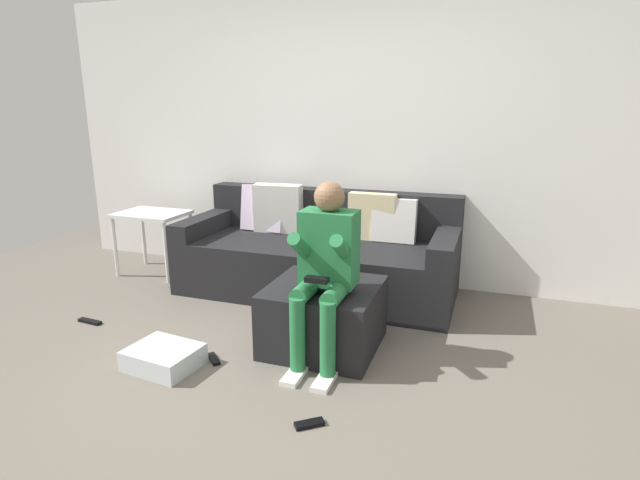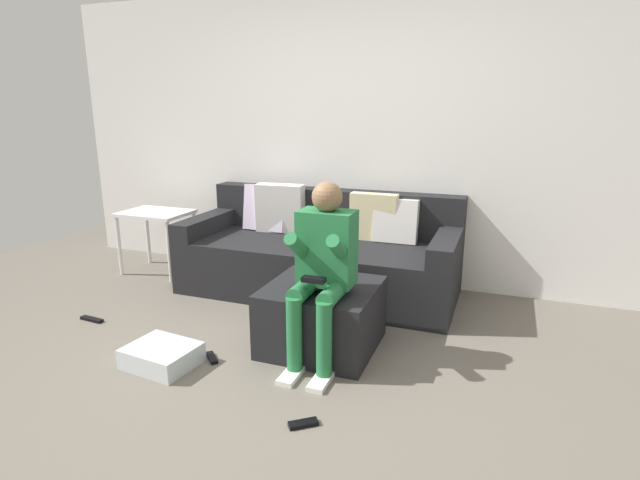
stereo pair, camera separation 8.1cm
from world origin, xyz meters
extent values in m
plane|color=#6B6359|center=(0.00, 0.00, 0.00)|extent=(7.74, 7.74, 0.00)
cube|color=white|center=(0.00, 2.08, 1.28)|extent=(5.95, 0.10, 2.57)
cube|color=black|center=(-0.20, 1.54, 0.23)|extent=(2.32, 0.97, 0.45)
cube|color=black|center=(-0.20, 1.93, 0.65)|extent=(2.32, 0.20, 0.39)
cube|color=black|center=(-1.27, 1.54, 0.53)|extent=(0.19, 0.97, 0.16)
cube|color=black|center=(0.86, 1.54, 0.53)|extent=(0.19, 0.97, 0.16)
cube|color=silver|center=(-0.80, 1.76, 0.66)|extent=(0.42, 0.20, 0.43)
cube|color=white|center=(-0.65, 1.75, 0.67)|extent=(0.45, 0.19, 0.44)
cube|color=white|center=(0.41, 1.76, 0.64)|extent=(0.37, 0.16, 0.38)
cube|color=beige|center=(0.22, 1.77, 0.65)|extent=(0.40, 0.11, 0.40)
cube|color=black|center=(0.18, 0.59, 0.22)|extent=(0.71, 0.69, 0.43)
cube|color=#26723F|center=(0.25, 0.51, 0.72)|extent=(0.34, 0.21, 0.47)
sphere|color=#8C6647|center=(0.25, 0.51, 1.04)|extent=(0.19, 0.19, 0.19)
cylinder|color=#26723F|center=(0.15, 0.35, 0.49)|extent=(0.11, 0.31, 0.11)
cylinder|color=#26723F|center=(0.15, 0.20, 0.26)|extent=(0.09, 0.09, 0.46)
cube|color=white|center=(0.15, 0.14, 0.01)|extent=(0.10, 0.22, 0.03)
cylinder|color=#26723F|center=(0.12, 0.38, 0.73)|extent=(0.08, 0.35, 0.28)
cylinder|color=#26723F|center=(0.34, 0.35, 0.49)|extent=(0.11, 0.31, 0.11)
cylinder|color=#26723F|center=(0.34, 0.20, 0.26)|extent=(0.09, 0.09, 0.46)
cube|color=white|center=(0.34, 0.14, 0.01)|extent=(0.10, 0.22, 0.03)
cylinder|color=#26723F|center=(0.37, 0.39, 0.74)|extent=(0.08, 0.32, 0.25)
cube|color=black|center=(0.25, 0.28, 0.59)|extent=(0.14, 0.06, 0.03)
cube|color=silver|center=(-0.66, 0.00, 0.06)|extent=(0.45, 0.38, 0.13)
cube|color=white|center=(-1.85, 1.52, 0.58)|extent=(0.63, 0.47, 0.03)
cylinder|color=white|center=(-2.14, 1.31, 0.28)|extent=(0.04, 0.04, 0.57)
cylinder|color=white|center=(-1.57, 1.31, 0.28)|extent=(0.04, 0.04, 0.57)
cylinder|color=white|center=(-2.14, 1.73, 0.28)|extent=(0.04, 0.04, 0.57)
cylinder|color=white|center=(-1.57, 1.73, 0.28)|extent=(0.04, 0.04, 0.57)
cube|color=black|center=(0.40, -0.26, 0.01)|extent=(0.15, 0.14, 0.02)
cube|color=black|center=(-0.41, 0.17, 0.01)|extent=(0.14, 0.14, 0.02)
cube|color=black|center=(-1.59, 0.37, 0.01)|extent=(0.20, 0.06, 0.02)
camera|label=1|loc=(1.18, -2.33, 1.57)|focal=28.19mm
camera|label=2|loc=(1.26, -2.31, 1.57)|focal=28.19mm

